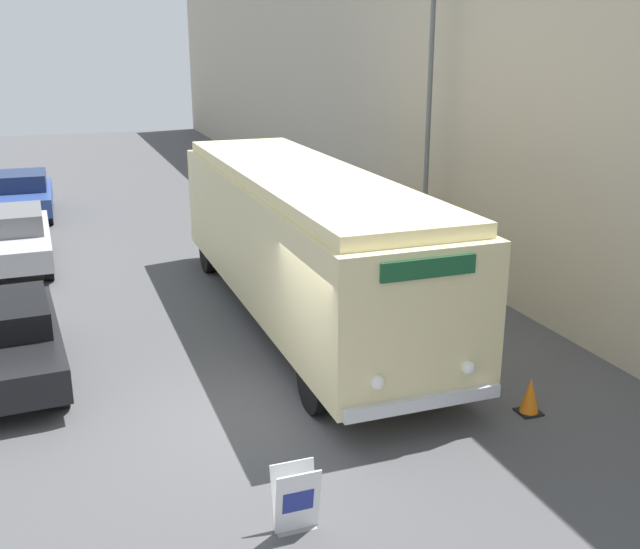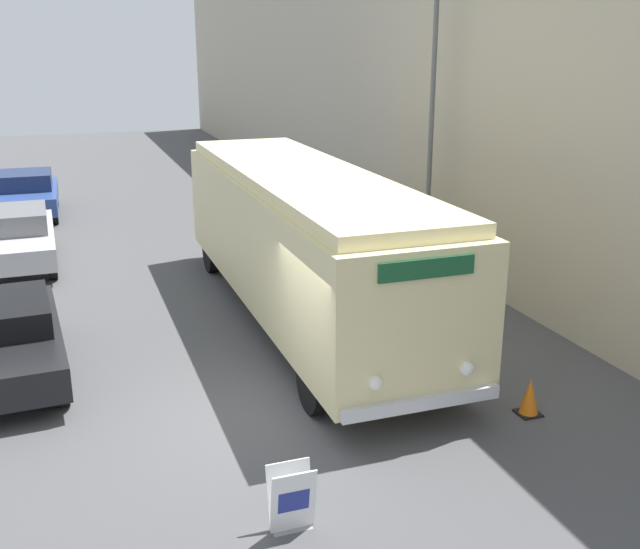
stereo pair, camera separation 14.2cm
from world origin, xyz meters
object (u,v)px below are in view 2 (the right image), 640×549
(sign_board, at_px, (292,500))
(parked_car_mid, at_px, (16,236))
(parked_car_near, at_px, (6,338))
(traffic_cone, at_px, (530,397))
(vintage_bus, at_px, (304,236))
(parked_car_far, at_px, (27,194))
(streetlamp, at_px, (433,81))

(sign_board, bearing_deg, parked_car_mid, 104.77)
(parked_car_mid, bearing_deg, parked_car_near, -90.25)
(sign_board, xyz_separation_m, traffic_cone, (4.43, 1.54, -0.12))
(vintage_bus, relative_size, traffic_cone, 18.04)
(vintage_bus, xyz_separation_m, parked_car_near, (-5.82, -0.98, -1.09))
(parked_car_near, bearing_deg, sign_board, -62.73)
(sign_board, distance_m, parked_car_far, 19.39)
(parked_car_near, bearing_deg, parked_car_far, 86.51)
(vintage_bus, height_order, streetlamp, streetlamp)
(streetlamp, height_order, traffic_cone, streetlamp)
(traffic_cone, bearing_deg, parked_car_mid, 124.21)
(traffic_cone, bearing_deg, parked_car_far, 113.77)
(vintage_bus, xyz_separation_m, traffic_cone, (2.02, -5.26, -1.52))
(vintage_bus, bearing_deg, traffic_cone, -69.03)
(parked_car_far, bearing_deg, traffic_cone, -65.11)
(parked_car_near, bearing_deg, traffic_cone, -31.69)
(parked_car_far, xyz_separation_m, traffic_cone, (7.73, -17.56, -0.47))
(parked_car_near, relative_size, parked_car_far, 1.04)
(parked_car_mid, bearing_deg, streetlamp, -23.95)
(streetlamp, bearing_deg, traffic_cone, -104.75)
(vintage_bus, relative_size, sign_board, 12.82)
(sign_board, bearing_deg, parked_car_near, 120.33)
(sign_board, bearing_deg, traffic_cone, 19.22)
(vintage_bus, height_order, traffic_cone, vintage_bus)
(sign_board, bearing_deg, vintage_bus, 70.49)
(streetlamp, height_order, parked_car_near, streetlamp)
(vintage_bus, bearing_deg, streetlamp, 28.33)
(sign_board, height_order, traffic_cone, sign_board)
(parked_car_near, bearing_deg, parked_car_mid, 87.45)
(streetlamp, distance_m, parked_car_near, 11.03)
(vintage_bus, relative_size, parked_car_far, 2.56)
(sign_board, xyz_separation_m, parked_car_mid, (-3.47, 13.17, 0.35))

